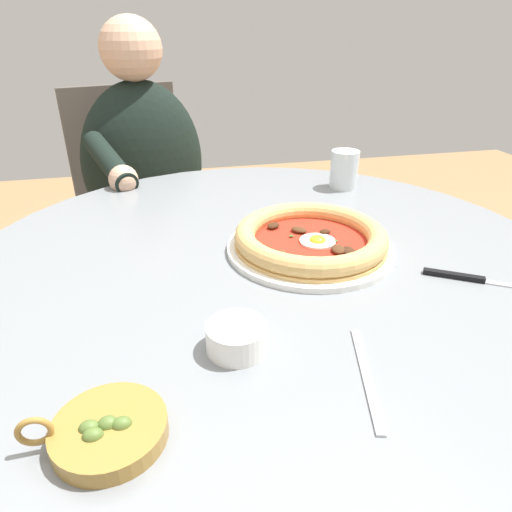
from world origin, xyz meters
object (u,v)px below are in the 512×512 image
at_px(dining_table, 266,327).
at_px(ramekin_capers, 237,337).
at_px(pizza_on_plate, 311,240).
at_px(olive_pan, 107,430).
at_px(water_glass, 344,171).
at_px(cafe_chair_diner, 138,195).
at_px(diner_person, 151,224).
at_px(steak_knife, 478,280).
at_px(fork_utensil, 366,376).

relative_size(dining_table, ramekin_capers, 13.99).
bearing_deg(pizza_on_plate, olive_pan, 46.83).
xyz_separation_m(pizza_on_plate, water_glass, (-0.19, -0.30, 0.02)).
bearing_deg(olive_pan, cafe_chair_diner, -89.88).
bearing_deg(diner_person, cafe_chair_diner, -75.33).
bearing_deg(dining_table, steak_knife, 151.86).
relative_size(pizza_on_plate, fork_utensil, 1.75).
xyz_separation_m(steak_knife, fork_utensil, (0.26, 0.16, -0.00)).
relative_size(pizza_on_plate, water_glass, 3.27).
height_order(steak_knife, cafe_chair_diner, cafe_chair_diner).
relative_size(pizza_on_plate, ramekin_capers, 3.89).
bearing_deg(cafe_chair_diner, steak_knife, 117.27).
xyz_separation_m(ramekin_capers, fork_utensil, (-0.13, 0.08, -0.02)).
height_order(ramekin_capers, diner_person, diner_person).
distance_m(dining_table, cafe_chair_diner, 0.93).
relative_size(dining_table, water_glass, 11.75).
distance_m(pizza_on_plate, olive_pan, 0.47).
relative_size(ramekin_capers, fork_utensil, 0.45).
height_order(water_glass, fork_utensil, water_glass).
bearing_deg(diner_person, pizza_on_plate, 110.83).
distance_m(water_glass, diner_person, 0.71).
xyz_separation_m(diner_person, cafe_chair_diner, (0.04, -0.14, 0.05)).
relative_size(olive_pan, cafe_chair_diner, 0.15).
height_order(pizza_on_plate, water_glass, water_glass).
relative_size(olive_pan, diner_person, 0.12).
bearing_deg(ramekin_capers, pizza_on_plate, -126.45).
xyz_separation_m(ramekin_capers, cafe_chair_diner, (0.15, -1.13, -0.21)).
distance_m(olive_pan, diner_person, 1.12).
xyz_separation_m(ramekin_capers, diner_person, (0.11, -0.99, -0.26)).
relative_size(steak_knife, diner_person, 0.18).
distance_m(ramekin_capers, fork_utensil, 0.16).
bearing_deg(diner_person, fork_utensil, 102.94).
bearing_deg(cafe_chair_diner, olive_pan, 90.12).
distance_m(dining_table, steak_knife, 0.37).
xyz_separation_m(pizza_on_plate, cafe_chair_diner, (0.32, -0.89, -0.21)).
xyz_separation_m(dining_table, water_glass, (-0.26, -0.30, 0.19)).
distance_m(pizza_on_plate, steak_knife, 0.27).
height_order(pizza_on_plate, cafe_chair_diner, cafe_chair_diner).
bearing_deg(water_glass, fork_utensil, 69.99).
height_order(steak_knife, fork_utensil, steak_knife).
height_order(steak_knife, ramekin_capers, ramekin_capers).
distance_m(pizza_on_plate, diner_person, 0.84).
bearing_deg(olive_pan, fork_utensil, -174.97).
relative_size(pizza_on_plate, steak_knife, 1.45).
xyz_separation_m(steak_knife, olive_pan, (0.54, 0.18, 0.01)).
height_order(olive_pan, fork_utensil, olive_pan).
bearing_deg(olive_pan, steak_knife, -161.22).
bearing_deg(water_glass, ramekin_capers, 56.30).
bearing_deg(dining_table, pizza_on_plate, 179.35).
distance_m(dining_table, olive_pan, 0.45).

